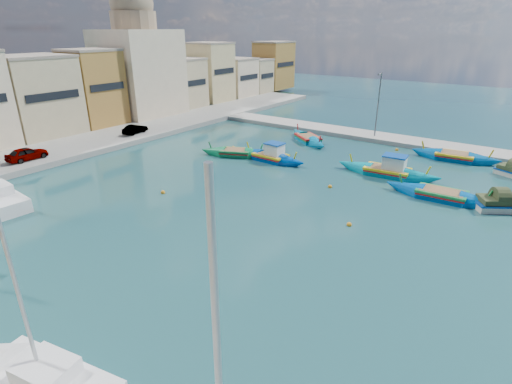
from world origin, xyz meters
TOP-DOWN VIEW (x-y plane):
  - ground at (0.00, 0.00)m, footprint 160.00×160.00m
  - east_quay at (18.00, 0.00)m, footprint 4.00×70.00m
  - north_quay at (0.00, 32.00)m, footprint 80.00×8.00m
  - north_townhouses at (6.68, 39.36)m, footprint 83.20×7.87m
  - church_block at (10.00, 40.00)m, footprint 10.00×10.00m
  - quay_street_lamp at (17.44, 6.00)m, footprint 1.18×0.16m
  - parked_cars at (-12.35, 30.50)m, footprint 26.48×2.27m
  - luzzu_turquoise_cabin at (5.59, 0.36)m, footprint 2.89×9.94m
  - luzzu_blue_cabin at (3.07, 11.73)m, footprint 2.47×8.54m
  - luzzu_cyan_mid at (11.98, 12.25)m, footprint 6.86×8.26m
  - luzzu_green at (2.26, 15.75)m, footprint 5.15×8.00m
  - luzzu_blue_south at (2.62, -4.99)m, footprint 2.42×9.22m
  - luzzu_cyan_south at (14.31, -3.74)m, footprint 2.95×9.13m
  - tender_near at (2.88, -8.93)m, footprint 3.22×3.65m
  - yacht_mid at (-25.89, 4.28)m, footprint 3.60×8.24m
  - mooring_buoys at (1.07, 5.51)m, footprint 24.29×21.75m

SIDE VIEW (x-z plane):
  - ground at x=0.00m, z-range 0.00..0.00m
  - mooring_buoys at x=1.07m, z-range -0.10..0.26m
  - east_quay at x=18.00m, z-range 0.00..0.50m
  - luzzu_green at x=2.26m, z-range -0.98..1.51m
  - luzzu_cyan_mid at x=11.98m, z-range -1.02..1.57m
  - luzzu_blue_south at x=2.62m, z-range -1.05..1.60m
  - luzzu_cyan_south at x=14.31m, z-range -1.10..1.69m
  - north_quay at x=0.00m, z-range 0.00..0.60m
  - luzzu_blue_cabin at x=3.07m, z-range -1.13..1.86m
  - luzzu_turquoise_cabin at x=5.59m, z-range -1.19..1.95m
  - yacht_mid at x=-25.89m, z-range -4.64..5.43m
  - tender_near at x=2.88m, z-range -0.30..1.28m
  - parked_cars at x=-12.35m, z-range 0.54..1.86m
  - quay_street_lamp at x=17.44m, z-range 0.34..8.34m
  - north_townhouses at x=6.68m, z-range -0.10..10.09m
  - church_block at x=10.00m, z-range -1.14..17.96m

